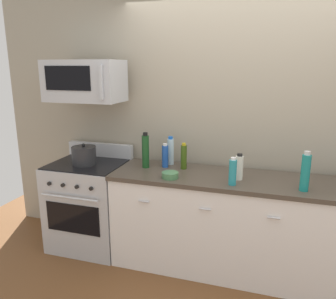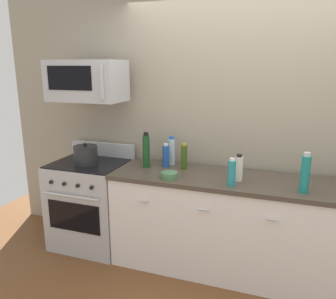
{
  "view_description": "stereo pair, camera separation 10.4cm",
  "coord_description": "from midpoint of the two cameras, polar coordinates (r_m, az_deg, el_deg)",
  "views": [
    {
      "loc": [
        0.19,
        -2.88,
        1.89
      ],
      "look_at": [
        -0.69,
        -0.05,
        1.15
      ],
      "focal_mm": 35.51,
      "sensor_mm": 36.0,
      "label": 1
    },
    {
      "loc": [
        0.29,
        -2.85,
        1.89
      ],
      "look_at": [
        -0.69,
        -0.05,
        1.15
      ],
      "focal_mm": 35.51,
      "sensor_mm": 36.0,
      "label": 2
    }
  ],
  "objects": [
    {
      "name": "bottle_water_clear",
      "position": [
        3.35,
        -0.46,
        -0.28
      ],
      "size": [
        0.07,
        0.07,
        0.29
      ],
      "color": "silver",
      "rests_on": "countertop_slab"
    },
    {
      "name": "bottle_sparkling_teal",
      "position": [
        2.83,
        21.54,
        -3.65
      ],
      "size": [
        0.07,
        0.07,
        0.33
      ],
      "color": "#197F7A",
      "rests_on": "countertop_slab"
    },
    {
      "name": "bottle_olive_oil",
      "position": [
        3.2,
        1.79,
        -1.25
      ],
      "size": [
        0.06,
        0.06,
        0.26
      ],
      "color": "#385114",
      "rests_on": "countertop_slab"
    },
    {
      "name": "back_wall",
      "position": [
        3.33,
        12.88,
        4.41
      ],
      "size": [
        5.49,
        0.1,
        2.7
      ],
      "primitive_type": "cube",
      "color": "#9E937F",
      "rests_on": "ground_plane"
    },
    {
      "name": "bottle_wine_green",
      "position": [
        3.25,
        -4.79,
        -0.26
      ],
      "size": [
        0.07,
        0.07,
        0.35
      ],
      "color": "#19471E",
      "rests_on": "countertop_slab"
    },
    {
      "name": "stockpot",
      "position": [
        3.46,
        -15.05,
        -1.02
      ],
      "size": [
        0.24,
        0.24,
        0.22
      ],
      "color": "#262628",
      "rests_on": "range_oven"
    },
    {
      "name": "bottle_dish_soap",
      "position": [
        2.82,
        10.01,
        -3.82
      ],
      "size": [
        0.06,
        0.06,
        0.24
      ],
      "color": "teal",
      "rests_on": "countertop_slab"
    },
    {
      "name": "bottle_vinegar_white",
      "position": [
        2.96,
        11.13,
        -3.03
      ],
      "size": [
        0.07,
        0.07,
        0.23
      ],
      "color": "silver",
      "rests_on": "countertop_slab"
    },
    {
      "name": "range_oven",
      "position": [
        3.68,
        -14.07,
        -9.05
      ],
      "size": [
        0.76,
        0.69,
        1.07
      ],
      "color": "#B7BABF",
      "rests_on": "ground_plane"
    },
    {
      "name": "ground_plane",
      "position": [
        3.44,
        10.99,
        -19.5
      ],
      "size": [
        6.58,
        6.58,
        0.0
      ],
      "primitive_type": "plane",
      "color": "brown"
    },
    {
      "name": "counter_unit",
      "position": [
        3.21,
        11.38,
        -12.64
      ],
      "size": [
        2.4,
        0.66,
        0.92
      ],
      "color": "white",
      "rests_on": "ground_plane"
    },
    {
      "name": "microwave",
      "position": [
        3.43,
        -14.96,
        11.31
      ],
      "size": [
        0.74,
        0.44,
        0.4
      ],
      "color": "#B7BABF"
    },
    {
      "name": "bottle_soda_blue",
      "position": [
        3.27,
        -1.4,
        -1.11
      ],
      "size": [
        0.06,
        0.06,
        0.24
      ],
      "color": "#1E4CA5",
      "rests_on": "countertop_slab"
    },
    {
      "name": "bowl_green_glaze",
      "position": [
        2.97,
        -0.64,
        -4.39
      ],
      "size": [
        0.15,
        0.15,
        0.05
      ],
      "color": "#477A4C",
      "rests_on": "countertop_slab"
    }
  ]
}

